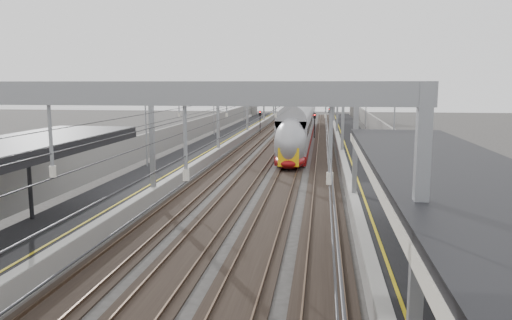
# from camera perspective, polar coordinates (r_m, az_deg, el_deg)

# --- Properties ---
(platform_left) EXTENTS (4.00, 120.00, 1.00)m
(platform_left) POSITION_cam_1_polar(r_m,az_deg,el_deg) (54.92, -5.41, 1.30)
(platform_left) COLOR black
(platform_left) RESTS_ON ground
(platform_right) EXTENTS (4.00, 120.00, 1.00)m
(platform_right) POSITION_cam_1_polar(r_m,az_deg,el_deg) (53.64, 11.49, 0.98)
(platform_right) COLOR black
(platform_right) RESTS_ON ground
(tracks) EXTENTS (11.40, 140.00, 0.20)m
(tracks) POSITION_cam_1_polar(r_m,az_deg,el_deg) (53.75, 2.93, 0.68)
(tracks) COLOR black
(tracks) RESTS_ON ground
(overhead_line) EXTENTS (13.00, 140.00, 6.60)m
(overhead_line) POSITION_cam_1_polar(r_m,az_deg,el_deg) (59.84, 3.51, 7.35)
(overhead_line) COLOR gray
(overhead_line) RESTS_ON platform_left
(canopy_right) EXTENTS (4.40, 30.00, 4.24)m
(canopy_right) POSITION_cam_1_polar(r_m,az_deg,el_deg) (11.89, 25.58, -4.10)
(canopy_right) COLOR black
(canopy_right) RESTS_ON platform_right
(overbridge) EXTENTS (22.00, 2.20, 6.90)m
(overbridge) POSITION_cam_1_polar(r_m,az_deg,el_deg) (108.16, 5.38, 7.49)
(overbridge) COLOR gray
(overbridge) RESTS_ON ground
(wall_left) EXTENTS (0.30, 120.00, 3.20)m
(wall_left) POSITION_cam_1_polar(r_m,az_deg,el_deg) (55.60, -8.65, 2.47)
(wall_left) COLOR gray
(wall_left) RESTS_ON ground
(wall_right) EXTENTS (0.30, 120.00, 3.20)m
(wall_right) POSITION_cam_1_polar(r_m,az_deg,el_deg) (53.82, 14.92, 2.07)
(wall_right) COLOR gray
(wall_right) RESTS_ON ground
(train) EXTENTS (2.86, 52.09, 4.51)m
(train) POSITION_cam_1_polar(r_m,az_deg,el_deg) (66.36, 5.18, 4.06)
(train) COLOR maroon
(train) RESTS_ON ground
(signal_green) EXTENTS (0.32, 0.32, 3.48)m
(signal_green) POSITION_cam_1_polar(r_m,az_deg,el_deg) (76.61, 0.47, 4.87)
(signal_green) COLOR black
(signal_green) RESTS_ON ground
(signal_red_near) EXTENTS (0.32, 0.32, 3.48)m
(signal_red_near) POSITION_cam_1_polar(r_m,az_deg,el_deg) (70.52, 6.71, 4.48)
(signal_red_near) COLOR black
(signal_red_near) RESTS_ON ground
(signal_red_far) EXTENTS (0.32, 0.32, 3.48)m
(signal_red_far) POSITION_cam_1_polar(r_m,az_deg,el_deg) (85.16, 8.37, 5.16)
(signal_red_far) COLOR black
(signal_red_far) RESTS_ON ground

